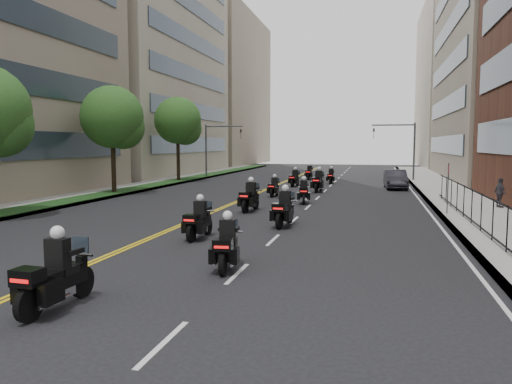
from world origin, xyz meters
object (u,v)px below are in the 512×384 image
motorcycle_8 (295,179)px  parked_sedan (396,179)px  motorcycle_7 (319,182)px  pedestrian_c (500,193)px  motorcycle_2 (199,221)px  motorcycle_10 (309,173)px  motorcycle_3 (284,210)px  motorcycle_6 (274,188)px  motorcycle_9 (331,177)px  motorcycle_0 (54,277)px  motorcycle_5 (304,193)px  motorcycle_4 (250,198)px  motorcycle_1 (227,246)px

motorcycle_8 → parked_sedan: bearing=6.0°
motorcycle_7 → pedestrian_c: 13.35m
motorcycle_2 → motorcycle_10: motorcycle_2 is taller
motorcycle_3 → motorcycle_6: bearing=108.4°
motorcycle_2 → motorcycle_3: size_ratio=0.93×
motorcycle_8 → pedestrian_c: bearing=-35.9°
motorcycle_6 → parked_sedan: bearing=46.5°
motorcycle_2 → motorcycle_3: motorcycle_3 is taller
motorcycle_8 → motorcycle_9: (2.72, 3.78, -0.02)m
motorcycle_0 → pedestrian_c: 24.02m
motorcycle_0 → motorcycle_3: (2.90, 12.00, -0.00)m
motorcycle_7 → parked_sedan: 7.07m
motorcycle_5 → pedestrian_c: 10.80m
motorcycle_8 → motorcycle_2: bearing=-82.7°
motorcycle_9 → motorcycle_10: size_ratio=0.96×
motorcycle_0 → motorcycle_4: motorcycle_4 is taller
motorcycle_7 → motorcycle_8: size_ratio=1.15×
motorcycle_1 → motorcycle_6: (-2.58, 19.78, -0.06)m
motorcycle_1 → motorcycle_5: bearing=82.7°
motorcycle_4 → parked_sedan: bearing=67.5°
motorcycle_9 → motorcycle_6: bearing=-102.6°
motorcycle_10 → parked_sedan: 11.59m
motorcycle_1 → motorcycle_8: 28.13m
motorcycle_10 → pedestrian_c: pedestrian_c is taller
motorcycle_6 → motorcycle_9: size_ratio=0.96×
motorcycle_2 → motorcycle_8: (-0.08, 23.82, -0.02)m
motorcycle_8 → motorcycle_10: bearing=95.8°
motorcycle_4 → motorcycle_0: bearing=-86.2°
motorcycle_1 → parked_sedan: motorcycle_1 is taller
motorcycle_1 → motorcycle_3: bearing=80.4°
motorcycle_6 → motorcycle_10: (0.31, 16.46, 0.05)m
motorcycle_2 → pedestrian_c: bearing=44.0°
parked_sedan → motorcycle_5: bearing=-119.7°
motorcycle_7 → motorcycle_9: (0.24, 8.12, -0.12)m
motorcycle_2 → motorcycle_4: size_ratio=0.92×
motorcycle_3 → motorcycle_8: (-2.74, 20.28, -0.07)m
motorcycle_4 → pedestrian_c: motorcycle_4 is taller
motorcycle_4 → motorcycle_7: bearing=83.0°
motorcycle_4 → pedestrian_c: size_ratio=1.54×
motorcycle_0 → motorcycle_3: bearing=79.7°
parked_sedan → pedestrian_c: pedestrian_c is taller
motorcycle_8 → motorcycle_9: motorcycle_8 is taller
motorcycle_5 → motorcycle_6: bearing=118.3°
motorcycle_8 → motorcycle_10: (0.19, 8.22, 0.01)m
motorcycle_3 → motorcycle_4: bearing=126.1°
motorcycle_7 → parked_sedan: bearing=40.7°
motorcycle_3 → motorcycle_1: bearing=-87.0°
motorcycle_7 → motorcycle_10: (-2.29, 12.56, -0.09)m
motorcycle_3 → motorcycle_6: 12.38m
motorcycle_9 → motorcycle_10: motorcycle_10 is taller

